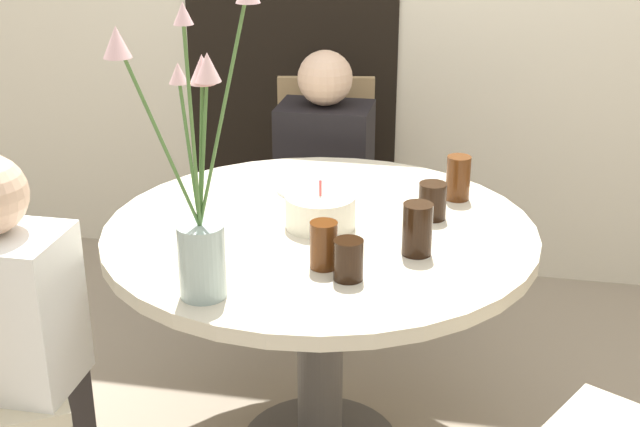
{
  "coord_description": "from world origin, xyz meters",
  "views": [
    {
      "loc": [
        0.45,
        -2.24,
        1.73
      ],
      "look_at": [
        0.0,
        0.0,
        0.79
      ],
      "focal_mm": 50.0,
      "sensor_mm": 36.0,
      "label": 1
    }
  ],
  "objects_px": {
    "person_boy": "(325,199)",
    "drink_glass_3": "(417,229)",
    "birthday_cake": "(320,211)",
    "drink_glass_2": "(348,260)",
    "drink_glass_1": "(432,201)",
    "flower_vase": "(198,198)",
    "side_plate": "(308,189)",
    "drink_glass_0": "(324,245)",
    "chair_left_flank": "(325,182)",
    "drink_glass_4": "(458,178)",
    "person_woman": "(12,363)"
  },
  "relations": [
    {
      "from": "person_woman",
      "to": "drink_glass_0",
      "type": "bearing_deg",
      "value": 14.89
    },
    {
      "from": "flower_vase",
      "to": "person_boy",
      "type": "xyz_separation_m",
      "value": [
        0.04,
        1.31,
        -0.5
      ]
    },
    {
      "from": "flower_vase",
      "to": "person_woman",
      "type": "distance_m",
      "value": 0.73
    },
    {
      "from": "drink_glass_4",
      "to": "chair_left_flank",
      "type": "bearing_deg",
      "value": 127.43
    },
    {
      "from": "side_plate",
      "to": "birthday_cake",
      "type": "bearing_deg",
      "value": -71.25
    },
    {
      "from": "drink_glass_2",
      "to": "person_boy",
      "type": "distance_m",
      "value": 1.22
    },
    {
      "from": "drink_glass_0",
      "to": "drink_glass_3",
      "type": "xyz_separation_m",
      "value": [
        0.22,
        0.13,
        0.01
      ]
    },
    {
      "from": "birthday_cake",
      "to": "drink_glass_0",
      "type": "distance_m",
      "value": 0.27
    },
    {
      "from": "side_plate",
      "to": "drink_glass_4",
      "type": "bearing_deg",
      "value": 2.3
    },
    {
      "from": "side_plate",
      "to": "flower_vase",
      "type": "bearing_deg",
      "value": -97.32
    },
    {
      "from": "flower_vase",
      "to": "person_boy",
      "type": "bearing_deg",
      "value": 88.37
    },
    {
      "from": "flower_vase",
      "to": "drink_glass_2",
      "type": "xyz_separation_m",
      "value": [
        0.32,
        0.16,
        -0.2
      ]
    },
    {
      "from": "side_plate",
      "to": "drink_glass_0",
      "type": "relative_size",
      "value": 1.6
    },
    {
      "from": "drink_glass_1",
      "to": "drink_glass_3",
      "type": "height_order",
      "value": "drink_glass_3"
    },
    {
      "from": "birthday_cake",
      "to": "flower_vase",
      "type": "xyz_separation_m",
      "value": [
        -0.19,
        -0.47,
        0.2
      ]
    },
    {
      "from": "side_plate",
      "to": "drink_glass_0",
      "type": "height_order",
      "value": "drink_glass_0"
    },
    {
      "from": "drink_glass_0",
      "to": "drink_glass_3",
      "type": "distance_m",
      "value": 0.26
    },
    {
      "from": "flower_vase",
      "to": "drink_glass_3",
      "type": "bearing_deg",
      "value": 35.95
    },
    {
      "from": "birthday_cake",
      "to": "drink_glass_4",
      "type": "bearing_deg",
      "value": 38.04
    },
    {
      "from": "side_plate",
      "to": "person_boy",
      "type": "relative_size",
      "value": 0.18
    },
    {
      "from": "chair_left_flank",
      "to": "drink_glass_3",
      "type": "xyz_separation_m",
      "value": [
        0.46,
        -1.12,
        0.31
      ]
    },
    {
      "from": "chair_left_flank",
      "to": "drink_glass_2",
      "type": "height_order",
      "value": "chair_left_flank"
    },
    {
      "from": "flower_vase",
      "to": "birthday_cake",
      "type": "bearing_deg",
      "value": 68.5
    },
    {
      "from": "drink_glass_1",
      "to": "person_woman",
      "type": "bearing_deg",
      "value": -150.23
    },
    {
      "from": "side_plate",
      "to": "drink_glass_0",
      "type": "bearing_deg",
      "value": -73.86
    },
    {
      "from": "side_plate",
      "to": "person_boy",
      "type": "xyz_separation_m",
      "value": [
        -0.06,
        0.57,
        -0.26
      ]
    },
    {
      "from": "drink_glass_0",
      "to": "drink_glass_4",
      "type": "distance_m",
      "value": 0.62
    },
    {
      "from": "side_plate",
      "to": "drink_glass_3",
      "type": "distance_m",
      "value": 0.55
    },
    {
      "from": "person_boy",
      "to": "birthday_cake",
      "type": "bearing_deg",
      "value": -79.93
    },
    {
      "from": "drink_glass_3",
      "to": "birthday_cake",
      "type": "bearing_deg",
      "value": 155.09
    },
    {
      "from": "flower_vase",
      "to": "person_boy",
      "type": "distance_m",
      "value": 1.4
    },
    {
      "from": "flower_vase",
      "to": "drink_glass_2",
      "type": "relative_size",
      "value": 7.16
    },
    {
      "from": "chair_left_flank",
      "to": "drink_glass_4",
      "type": "bearing_deg",
      "value": -62.66
    },
    {
      "from": "person_woman",
      "to": "drink_glass_4",
      "type": "bearing_deg",
      "value": 34.71
    },
    {
      "from": "drink_glass_3",
      "to": "drink_glass_2",
      "type": "bearing_deg",
      "value": -129.88
    },
    {
      "from": "drink_glass_0",
      "to": "drink_glass_3",
      "type": "relative_size",
      "value": 0.88
    },
    {
      "from": "drink_glass_1",
      "to": "drink_glass_4",
      "type": "bearing_deg",
      "value": 69.41
    },
    {
      "from": "flower_vase",
      "to": "person_boy",
      "type": "height_order",
      "value": "flower_vase"
    },
    {
      "from": "drink_glass_3",
      "to": "person_woman",
      "type": "bearing_deg",
      "value": -161.57
    },
    {
      "from": "chair_left_flank",
      "to": "flower_vase",
      "type": "height_order",
      "value": "flower_vase"
    },
    {
      "from": "chair_left_flank",
      "to": "drink_glass_1",
      "type": "xyz_separation_m",
      "value": [
        0.48,
        -0.87,
        0.29
      ]
    },
    {
      "from": "drink_glass_1",
      "to": "drink_glass_4",
      "type": "height_order",
      "value": "drink_glass_4"
    },
    {
      "from": "drink_glass_0",
      "to": "person_woman",
      "type": "relative_size",
      "value": 0.11
    },
    {
      "from": "chair_left_flank",
      "to": "drink_glass_0",
      "type": "distance_m",
      "value": 1.31
    },
    {
      "from": "drink_glass_1",
      "to": "person_boy",
      "type": "xyz_separation_m",
      "value": [
        -0.45,
        0.72,
        -0.3
      ]
    },
    {
      "from": "person_woman",
      "to": "chair_left_flank",
      "type": "bearing_deg",
      "value": 69.59
    },
    {
      "from": "drink_glass_2",
      "to": "drink_glass_3",
      "type": "xyz_separation_m",
      "value": [
        0.15,
        0.18,
        0.02
      ]
    },
    {
      "from": "side_plate",
      "to": "drink_glass_1",
      "type": "bearing_deg",
      "value": -20.7
    },
    {
      "from": "drink_glass_2",
      "to": "flower_vase",
      "type": "bearing_deg",
      "value": -153.28
    },
    {
      "from": "person_boy",
      "to": "drink_glass_3",
      "type": "bearing_deg",
      "value": -65.96
    }
  ]
}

